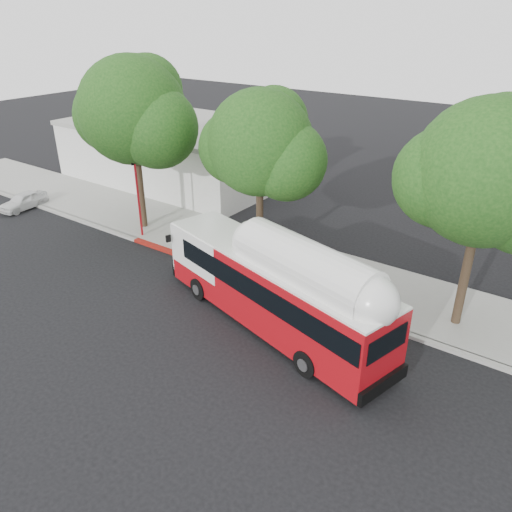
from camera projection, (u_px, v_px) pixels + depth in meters
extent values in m
plane|color=black|center=(197.00, 318.00, 21.04)|extent=(120.00, 120.00, 0.00)
cube|color=gray|center=(281.00, 260.00, 25.76)|extent=(60.00, 5.00, 0.15)
cube|color=gray|center=(251.00, 280.00, 23.86)|extent=(60.00, 0.30, 0.15)
cube|color=maroon|center=(204.00, 263.00, 25.41)|extent=(10.00, 0.32, 0.16)
cylinder|color=#2D2116|center=(140.00, 179.00, 28.37)|extent=(0.36, 0.36, 6.08)
sphere|color=#164012|center=(132.00, 110.00, 26.69)|extent=(5.80, 5.80, 5.80)
sphere|color=#164012|center=(157.00, 128.00, 26.34)|extent=(4.35, 4.35, 4.35)
cylinder|color=#2D2116|center=(260.00, 211.00, 24.73)|extent=(0.36, 0.36, 5.44)
sphere|color=#164012|center=(260.00, 143.00, 23.22)|extent=(5.00, 5.00, 5.00)
sphere|color=#164012|center=(287.00, 161.00, 22.96)|extent=(3.75, 3.75, 3.75)
cylinder|color=#2D2116|center=(468.00, 263.00, 19.33)|extent=(0.36, 0.36, 5.76)
sphere|color=#164012|center=(487.00, 173.00, 17.73)|extent=(5.40, 5.40, 5.40)
cube|color=silver|center=(179.00, 152.00, 37.64)|extent=(16.00, 10.00, 4.00)
cube|color=gray|center=(177.00, 124.00, 36.70)|extent=(16.20, 10.20, 0.30)
cube|color=#A30B12|center=(272.00, 290.00, 19.87)|extent=(11.38, 5.25, 2.69)
cube|color=black|center=(280.00, 282.00, 19.30)|extent=(10.32, 5.01, 0.88)
cube|color=white|center=(272.00, 259.00, 19.25)|extent=(11.36, 5.18, 0.09)
cube|color=white|center=(306.00, 271.00, 17.86)|extent=(6.22, 3.35, 0.51)
cube|color=black|center=(191.00, 263.00, 24.61)|extent=(1.15, 1.81, 0.06)
imported|color=navy|center=(190.00, 255.00, 24.41)|extent=(0.95, 1.68, 0.84)
imported|color=silver|center=(23.00, 201.00, 32.37)|extent=(3.30, 1.58, 1.09)
cylinder|color=#A51119|center=(139.00, 202.00, 27.57)|extent=(0.13, 0.13, 4.28)
cube|color=black|center=(134.00, 162.00, 26.57)|extent=(0.05, 0.43, 0.27)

